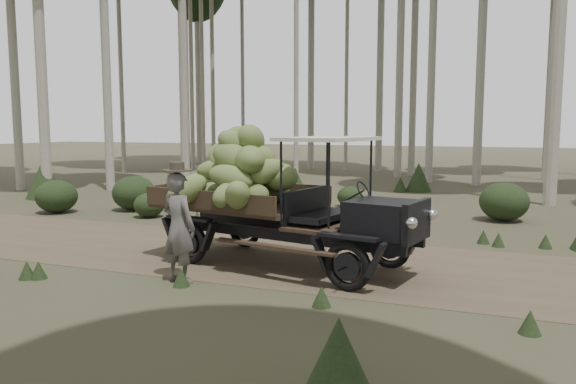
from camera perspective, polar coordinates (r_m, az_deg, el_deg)
name	(u,v)px	position (r m, az deg, el deg)	size (l,w,h in m)	color
ground	(272,257)	(10.73, -1.62, -6.61)	(120.00, 120.00, 0.00)	#473D2B
dirt_track	(272,257)	(10.73, -1.62, -6.59)	(70.00, 4.00, 0.01)	brown
banana_truck	(261,184)	(10.00, -2.75, 0.83)	(5.22, 2.77, 2.61)	black
farmer	(179,226)	(9.05, -11.05, -3.40)	(0.73, 0.57, 1.92)	#57534F
undergrowth	(206,225)	(11.22, -8.36, -3.29)	(23.78, 23.58, 1.40)	#233319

